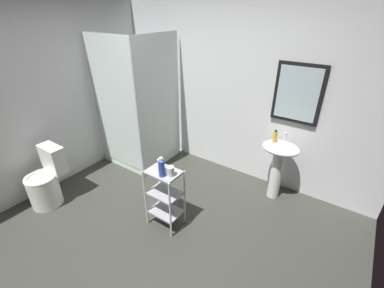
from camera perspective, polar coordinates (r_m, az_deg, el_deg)
name	(u,v)px	position (r m, az deg, el deg)	size (l,w,h in m)	color
ground_plane	(148,239)	(3.13, -9.70, -19.89)	(4.20, 4.20, 0.02)	#32332D
wall_back	(232,90)	(3.76, 8.85, 11.66)	(4.20, 0.14, 2.50)	silver
wall_left	(31,101)	(3.85, -31.92, 8.09)	(0.10, 4.20, 2.50)	silver
shower_stall	(141,135)	(4.24, -11.19, 1.94)	(0.92, 0.92, 2.00)	white
pedestal_sink	(279,159)	(3.46, 18.58, -3.25)	(0.46, 0.37, 0.81)	white
sink_faucet	(285,136)	(3.44, 19.90, 1.63)	(0.03, 0.03, 0.10)	silver
toilet	(46,182)	(3.82, -29.43, -7.27)	(0.37, 0.49, 0.76)	white
storage_cart	(165,194)	(2.97, -6.03, -10.89)	(0.38, 0.28, 0.74)	silver
hand_soap_bottle	(275,137)	(3.33, 17.84, 1.55)	(0.05, 0.05, 0.16)	gold
lotion_bottle_white	(161,165)	(2.74, -6.92, -4.65)	(0.06, 0.06, 0.19)	white
shampoo_bottle_blue	(162,168)	(2.67, -6.70, -5.28)	(0.07, 0.07, 0.22)	#2A4AB3
rinse_cup	(170,171)	(2.69, -4.80, -6.01)	(0.08, 0.08, 0.10)	silver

